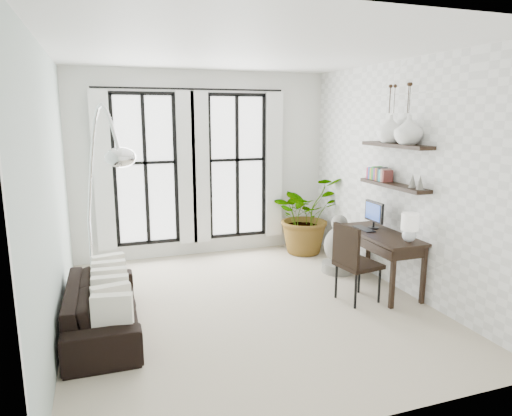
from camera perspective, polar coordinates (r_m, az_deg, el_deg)
name	(u,v)px	position (r m, az deg, el deg)	size (l,w,h in m)	color
floor	(248,306)	(6.11, -0.98, -12.14)	(5.00, 5.00, 0.00)	#BBAE95
ceiling	(247,50)	(5.65, -1.10, 19.13)	(5.00, 5.00, 0.00)	white
wall_left	(50,195)	(5.42, -24.31, 1.44)	(5.00, 5.00, 0.00)	#ACC0B7
wall_right	(401,177)	(6.70, 17.62, 3.67)	(5.00, 5.00, 0.00)	white
wall_back	(204,165)	(8.06, -6.57, 5.37)	(4.50, 4.50, 0.00)	white
windows	(193,168)	(7.95, -7.86, 4.97)	(3.26, 0.13, 2.65)	white
wall_shelves	(393,169)	(6.60, 16.72, 4.73)	(0.25, 1.30, 0.60)	black
sofa	(102,307)	(5.64, -18.64, -11.70)	(1.96, 0.77, 0.57)	black
throw_pillows	(110,289)	(5.56, -17.74, -9.60)	(0.40, 1.52, 0.40)	white
plant	(305,214)	(8.25, 6.20, -0.80)	(1.26, 1.09, 1.40)	#2D7228
desk	(382,239)	(6.62, 15.48, -3.70)	(0.59, 1.40, 1.22)	black
desk_chair	(353,258)	(6.17, 12.02, -6.17)	(0.57, 0.57, 1.06)	black
arc_lamp	(102,158)	(5.65, -18.73, 5.96)	(0.77, 1.13, 2.59)	silver
buddha	(338,248)	(7.36, 10.27, -4.96)	(0.51, 0.51, 0.93)	gray
vase_a	(409,130)	(6.33, 18.53, 9.25)	(0.37, 0.37, 0.38)	white
vase_b	(390,129)	(6.66, 16.43, 9.46)	(0.37, 0.37, 0.38)	white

